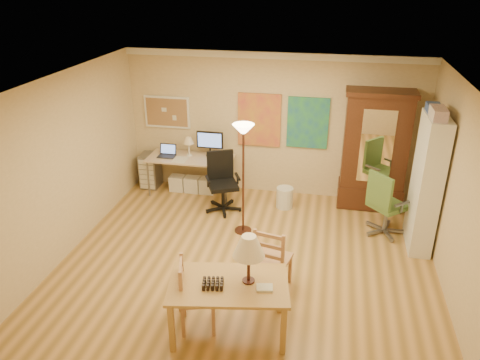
% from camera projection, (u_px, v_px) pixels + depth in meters
% --- Properties ---
extents(floor, '(5.50, 5.50, 0.00)m').
position_uv_depth(floor, '(247.00, 261.00, 7.05)').
color(floor, olive).
rests_on(floor, ground).
extents(crown_molding, '(5.50, 0.08, 0.12)m').
position_uv_depth(crown_molding, '(274.00, 55.00, 8.15)').
color(crown_molding, white).
rests_on(crown_molding, floor).
extents(corkboard, '(0.90, 0.04, 0.62)m').
position_uv_depth(corkboard, '(167.00, 112.00, 9.00)').
color(corkboard, '#9B6849').
rests_on(corkboard, floor).
extents(art_panel_left, '(0.80, 0.04, 1.00)m').
position_uv_depth(art_panel_left, '(259.00, 120.00, 8.70)').
color(art_panel_left, gold).
rests_on(art_panel_left, floor).
extents(art_panel_right, '(0.75, 0.04, 0.95)m').
position_uv_depth(art_panel_right, '(308.00, 123.00, 8.53)').
color(art_panel_right, '#22688A').
rests_on(art_panel_right, floor).
extents(dining_table, '(1.51, 1.06, 1.30)m').
position_uv_depth(dining_table, '(236.00, 273.00, 5.38)').
color(dining_table, olive).
rests_on(dining_table, floor).
extents(ladder_chair_back, '(0.53, 0.51, 0.97)m').
position_uv_depth(ladder_chair_back, '(272.00, 260.00, 6.28)').
color(ladder_chair_back, '#9F6B48').
rests_on(ladder_chair_back, floor).
extents(ladder_chair_left, '(0.52, 0.54, 0.94)m').
position_uv_depth(ladder_chair_left, '(195.00, 297.00, 5.59)').
color(ladder_chair_left, '#9F6B48').
rests_on(ladder_chair_left, floor).
extents(torchiere_lamp, '(0.34, 0.34, 1.87)m').
position_uv_depth(torchiere_lamp, '(243.00, 147.00, 7.23)').
color(torchiere_lamp, '#45241B').
rests_on(torchiere_lamp, floor).
extents(computer_desk, '(1.62, 0.71, 1.23)m').
position_uv_depth(computer_desk, '(193.00, 171.00, 9.05)').
color(computer_desk, '#CBAF94').
rests_on(computer_desk, floor).
extents(office_chair_black, '(0.66, 0.66, 1.08)m').
position_uv_depth(office_chair_black, '(223.00, 195.00, 8.45)').
color(office_chair_black, black).
rests_on(office_chair_black, floor).
extents(office_chair_green, '(0.71, 0.71, 1.11)m').
position_uv_depth(office_chair_green, '(384.00, 217.00, 7.67)').
color(office_chair_green, slate).
rests_on(office_chair_green, floor).
extents(drawer_cart, '(0.34, 0.41, 0.69)m').
position_uv_depth(drawer_cart, '(150.00, 170.00, 9.33)').
color(drawer_cart, slate).
rests_on(drawer_cart, floor).
extents(armoire, '(1.18, 0.56, 2.17)m').
position_uv_depth(armoire, '(374.00, 158.00, 8.32)').
color(armoire, '#381E0F').
rests_on(armoire, floor).
extents(bookshelf, '(0.32, 0.85, 2.12)m').
position_uv_depth(bookshelf, '(426.00, 184.00, 7.04)').
color(bookshelf, white).
rests_on(bookshelf, floor).
extents(wastebin, '(0.31, 0.31, 0.39)m').
position_uv_depth(wastebin, '(285.00, 197.00, 8.57)').
color(wastebin, silver).
rests_on(wastebin, floor).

